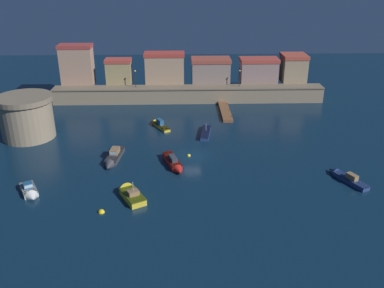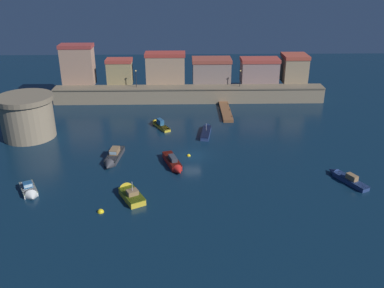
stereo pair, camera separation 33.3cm
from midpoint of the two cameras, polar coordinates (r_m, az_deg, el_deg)
name	(u,v)px [view 1 (the left image)]	position (r m, az deg, el deg)	size (l,w,h in m)	color
ground_plane	(192,156)	(61.02, -0.09, -1.63)	(142.62, 142.62, 0.00)	#0C2338
quay_wall	(189,94)	(84.14, -0.58, 6.82)	(53.64, 3.52, 3.11)	gray
old_town_backdrop	(190,69)	(86.55, -0.34, 10.27)	(50.00, 5.45, 8.10)	tan
fortress_tower	(27,117)	(71.27, -21.78, 3.49)	(8.79, 8.79, 6.87)	gray
pier_dock	(225,111)	(78.48, 4.44, 4.47)	(1.79, 10.43, 0.70)	brown
quay_lamp_0	(135,76)	(83.56, -7.89, 9.20)	(0.32, 0.32, 3.42)	black
quay_lamp_1	(239,75)	(83.90, 6.40, 9.30)	(0.32, 0.32, 3.33)	black
moored_boat_0	(346,177)	(57.85, 20.11, -4.29)	(3.93, 6.35, 1.58)	navy
moored_boat_1	(113,158)	(60.38, -10.89, -1.88)	(2.44, 7.00, 1.86)	#333338
moored_boat_2	(159,124)	(71.98, -4.68, 2.73)	(3.85, 5.90, 1.69)	gold
moored_boat_3	(130,193)	(51.29, -8.65, -6.64)	(4.11, 5.54, 3.01)	gold
moored_boat_4	(206,131)	(69.04, 1.82, 1.83)	(2.24, 6.86, 2.19)	navy
moored_boat_5	(30,192)	(54.88, -21.44, -6.11)	(3.55, 4.71, 1.72)	silver
moored_boat_6	(174,163)	(57.80, -2.65, -2.65)	(3.30, 6.66, 1.61)	red
mooring_buoy_0	(189,156)	(61.00, -0.59, -1.64)	(0.55, 0.55, 0.55)	yellow
mooring_buoy_1	(101,212)	(49.13, -12.47, -9.12)	(0.76, 0.76, 0.76)	yellow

